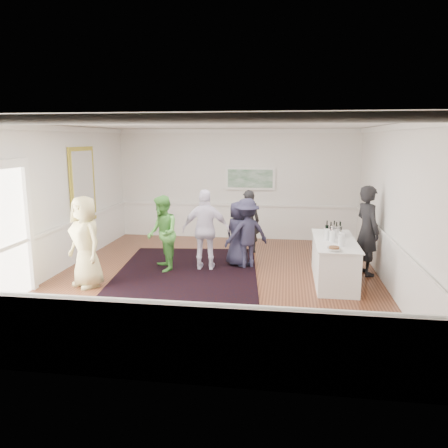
# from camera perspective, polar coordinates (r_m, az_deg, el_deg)

# --- Properties ---
(floor) EXTENTS (8.00, 8.00, 0.00)m
(floor) POSITION_cam_1_polar(r_m,az_deg,el_deg) (9.27, -1.25, -7.23)
(floor) COLOR brown
(floor) RESTS_ON ground
(ceiling) EXTENTS (7.00, 8.00, 0.02)m
(ceiling) POSITION_cam_1_polar(r_m,az_deg,el_deg) (8.81, -1.34, 12.94)
(ceiling) COLOR white
(ceiling) RESTS_ON wall_back
(wall_left) EXTENTS (0.02, 8.00, 3.20)m
(wall_left) POSITION_cam_1_polar(r_m,az_deg,el_deg) (10.08, -21.35, 2.84)
(wall_left) COLOR white
(wall_left) RESTS_ON floor
(wall_right) EXTENTS (0.02, 8.00, 3.20)m
(wall_right) POSITION_cam_1_polar(r_m,az_deg,el_deg) (9.01, 21.23, 1.95)
(wall_right) COLOR white
(wall_right) RESTS_ON floor
(wall_back) EXTENTS (7.00, 0.02, 3.20)m
(wall_back) POSITION_cam_1_polar(r_m,az_deg,el_deg) (12.83, 1.66, 5.21)
(wall_back) COLOR white
(wall_back) RESTS_ON floor
(wall_front) EXTENTS (7.00, 0.02, 3.20)m
(wall_front) POSITION_cam_1_polar(r_m,az_deg,el_deg) (5.08, -8.78, -4.06)
(wall_front) COLOR white
(wall_front) RESTS_ON floor
(wainscoting) EXTENTS (7.00, 8.00, 1.00)m
(wainscoting) POSITION_cam_1_polar(r_m,az_deg,el_deg) (9.13, -1.27, -4.25)
(wainscoting) COLOR white
(wainscoting) RESTS_ON floor
(mirror) EXTENTS (0.05, 1.25, 1.85)m
(mirror) POSITION_cam_1_polar(r_m,az_deg,el_deg) (11.18, -17.95, 4.83)
(mirror) COLOR gold
(mirror) RESTS_ON wall_left
(doorway) EXTENTS (0.10, 1.78, 2.56)m
(doorway) POSITION_cam_1_polar(r_m,az_deg,el_deg) (8.50, -27.18, -0.29)
(doorway) COLOR white
(doorway) RESTS_ON wall_left
(landscape_painting) EXTENTS (1.44, 0.06, 0.66)m
(landscape_painting) POSITION_cam_1_polar(r_m,az_deg,el_deg) (12.72, 3.44, 5.95)
(landscape_painting) COLOR white
(landscape_painting) RESTS_ON wall_back
(area_rug) EXTENTS (3.45, 4.29, 0.02)m
(area_rug) POSITION_cam_1_polar(r_m,az_deg,el_deg) (9.83, -4.78, -6.15)
(area_rug) COLOR black
(area_rug) RESTS_ON floor
(serving_table) EXTENTS (0.83, 2.18, 0.88)m
(serving_table) POSITION_cam_1_polar(r_m,az_deg,el_deg) (9.31, 14.18, -4.64)
(serving_table) COLOR white
(serving_table) RESTS_ON floor
(bartender) EXTENTS (0.69, 0.83, 1.94)m
(bartender) POSITION_cam_1_polar(r_m,az_deg,el_deg) (9.88, 18.21, -0.81)
(bartender) COLOR black
(bartender) RESTS_ON floor
(guest_tan) EXTENTS (1.06, 0.98, 1.82)m
(guest_tan) POSITION_cam_1_polar(r_m,az_deg,el_deg) (9.04, -17.64, -2.23)
(guest_tan) COLOR #C8BB7D
(guest_tan) RESTS_ON floor
(guest_green) EXTENTS (0.92, 1.01, 1.69)m
(guest_green) POSITION_cam_1_polar(r_m,az_deg,el_deg) (9.78, -8.05, -1.23)
(guest_green) COLOR #50A542
(guest_green) RESTS_ON floor
(guest_lilac) EXTENTS (1.10, 0.53, 1.82)m
(guest_lilac) POSITION_cam_1_polar(r_m,az_deg,el_deg) (9.75, -2.38, -0.79)
(guest_lilac) COLOR white
(guest_lilac) RESTS_ON floor
(guest_dark_a) EXTENTS (1.19, 1.01, 1.60)m
(guest_dark_a) POSITION_cam_1_polar(r_m,az_deg,el_deg) (9.94, 2.98, -1.22)
(guest_dark_a) COLOR #212035
(guest_dark_a) RESTS_ON floor
(guest_dark_b) EXTENTS (0.64, 0.47, 1.64)m
(guest_dark_b) POSITION_cam_1_polar(r_m,az_deg,el_deg) (11.26, 3.16, 0.34)
(guest_dark_b) COLOR black
(guest_dark_b) RESTS_ON floor
(guest_navy) EXTENTS (0.88, 0.81, 1.51)m
(guest_navy) POSITION_cam_1_polar(r_m,az_deg,el_deg) (10.07, 1.89, -1.29)
(guest_navy) COLOR #212035
(guest_navy) RESTS_ON floor
(wine_bottles) EXTENTS (0.35, 0.23, 0.31)m
(wine_bottles) POSITION_cam_1_polar(r_m,az_deg,el_deg) (9.65, 14.26, -0.48)
(wine_bottles) COLOR black
(wine_bottles) RESTS_ON serving_table
(juice_pitchers) EXTENTS (0.39, 0.63, 0.24)m
(juice_pitchers) POSITION_cam_1_polar(r_m,az_deg,el_deg) (8.92, 14.37, -1.65)
(juice_pitchers) COLOR #62AE3E
(juice_pitchers) RESTS_ON serving_table
(ice_bucket) EXTENTS (0.26, 0.26, 0.25)m
(ice_bucket) POSITION_cam_1_polar(r_m,az_deg,el_deg) (9.40, 14.28, -1.03)
(ice_bucket) COLOR silver
(ice_bucket) RESTS_ON serving_table
(nut_bowl) EXTENTS (0.28, 0.28, 0.08)m
(nut_bowl) POSITION_cam_1_polar(r_m,az_deg,el_deg) (8.31, 14.20, -3.14)
(nut_bowl) COLOR white
(nut_bowl) RESTS_ON serving_table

